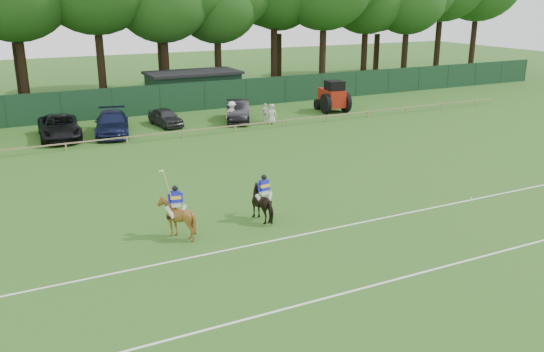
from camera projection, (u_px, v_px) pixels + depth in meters
ground at (293, 226)px, 25.20m from camera, size 160.00×160.00×0.00m
horse_dark at (264, 203)px, 25.74m from camera, size 1.13×1.94×1.54m
horse_chestnut at (177, 218)px, 23.86m from camera, size 1.61×1.75×1.71m
suv_black at (59, 127)px, 40.37m from camera, size 3.02×5.98×1.62m
sedan_navy at (112, 123)px, 41.52m from camera, size 3.52×6.05×1.65m
hatch_grey at (166, 117)px, 44.39m from camera, size 2.09×4.13×1.35m
estate_black at (238, 111)px, 46.05m from camera, size 3.51×5.25×1.64m
spectator_left at (232, 113)px, 44.46m from camera, size 1.36×1.01×1.88m
spectator_mid at (265, 112)px, 45.84m from camera, size 0.94×0.71×1.49m
spectator_right at (272, 114)px, 45.01m from camera, size 0.92×0.85×1.58m
rider_dark at (264, 189)px, 25.52m from camera, size 0.93×0.44×1.41m
rider_chestnut at (176, 200)px, 23.62m from camera, size 0.93×0.65×2.05m
polo_ball at (471, 198)px, 28.58m from camera, size 0.09×0.09×0.09m
pitch_lines at (336, 257)px, 22.21m from camera, size 60.00×5.10×0.01m
pitch_rail at (170, 133)px, 40.39m from camera, size 62.10×0.10×0.50m
perimeter_fence at (137, 101)px, 47.82m from camera, size 92.08×0.08×2.50m
utility_shed at (193, 88)px, 52.86m from camera, size 8.40×4.40×3.04m
tree_row at (138, 99)px, 55.87m from camera, size 96.00×12.00×21.00m
tractor at (333, 97)px, 49.67m from camera, size 2.49×3.43×2.70m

